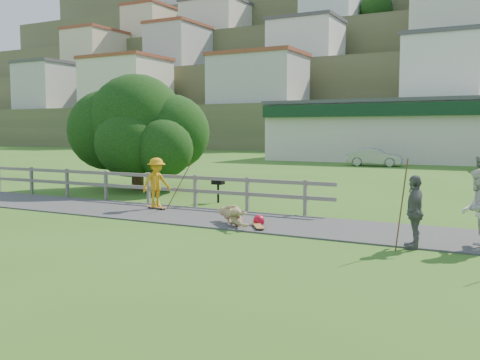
{
  "coord_description": "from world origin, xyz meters",
  "views": [
    {
      "loc": [
        7.86,
        -12.0,
        2.61
      ],
      "look_at": [
        0.42,
        2.0,
        1.13
      ],
      "focal_mm": 40.0,
      "sensor_mm": 36.0,
      "label": 1
    }
  ],
  "objects_px": {
    "spectator_a": "(478,210)",
    "car_silver": "(375,157)",
    "skater_rider": "(157,185)",
    "tree": "(137,142)",
    "bbq": "(218,191)",
    "skater_fallen": "(233,215)",
    "spectator_b": "(414,212)"
  },
  "relations": [
    {
      "from": "car_silver",
      "to": "skater_rider",
      "type": "bearing_deg",
      "value": 169.78
    },
    {
      "from": "spectator_a",
      "to": "car_silver",
      "type": "height_order",
      "value": "spectator_a"
    },
    {
      "from": "tree",
      "to": "bbq",
      "type": "bearing_deg",
      "value": -20.75
    },
    {
      "from": "skater_rider",
      "to": "spectator_b",
      "type": "height_order",
      "value": "spectator_b"
    },
    {
      "from": "spectator_a",
      "to": "tree",
      "type": "relative_size",
      "value": 0.26
    },
    {
      "from": "skater_rider",
      "to": "spectator_b",
      "type": "bearing_deg",
      "value": -83.14
    },
    {
      "from": "spectator_b",
      "to": "bbq",
      "type": "xyz_separation_m",
      "value": [
        -7.62,
        4.45,
        -0.38
      ]
    },
    {
      "from": "skater_rider",
      "to": "spectator_a",
      "type": "relative_size",
      "value": 0.9
    },
    {
      "from": "skater_fallen",
      "to": "tree",
      "type": "distance_m",
      "value": 10.16
    },
    {
      "from": "spectator_b",
      "to": "car_silver",
      "type": "height_order",
      "value": "spectator_b"
    },
    {
      "from": "skater_fallen",
      "to": "tree",
      "type": "height_order",
      "value": "tree"
    },
    {
      "from": "spectator_a",
      "to": "bbq",
      "type": "relative_size",
      "value": 2.03
    },
    {
      "from": "skater_fallen",
      "to": "bbq",
      "type": "distance_m",
      "value": 4.82
    },
    {
      "from": "skater_rider",
      "to": "spectator_b",
      "type": "distance_m",
      "value": 8.74
    },
    {
      "from": "skater_rider",
      "to": "bbq",
      "type": "relative_size",
      "value": 1.84
    },
    {
      "from": "spectator_a",
      "to": "skater_rider",
      "type": "bearing_deg",
      "value": -99.16
    },
    {
      "from": "skater_fallen",
      "to": "tree",
      "type": "xyz_separation_m",
      "value": [
        -8.05,
        5.93,
        1.78
      ]
    },
    {
      "from": "spectator_a",
      "to": "car_silver",
      "type": "bearing_deg",
      "value": -162.09
    },
    {
      "from": "spectator_b",
      "to": "spectator_a",
      "type": "bearing_deg",
      "value": 94.53
    },
    {
      "from": "skater_fallen",
      "to": "tree",
      "type": "relative_size",
      "value": 0.25
    },
    {
      "from": "skater_fallen",
      "to": "car_silver",
      "type": "distance_m",
      "value": 26.57
    },
    {
      "from": "car_silver",
      "to": "tree",
      "type": "bearing_deg",
      "value": 157.38
    },
    {
      "from": "skater_rider",
      "to": "bbq",
      "type": "xyz_separation_m",
      "value": [
        0.89,
        2.48,
        -0.37
      ]
    },
    {
      "from": "bbq",
      "to": "car_silver",
      "type": "bearing_deg",
      "value": 85.98
    },
    {
      "from": "spectator_a",
      "to": "tree",
      "type": "distance_m",
      "value": 15.39
    },
    {
      "from": "skater_fallen",
      "to": "spectator_a",
      "type": "distance_m",
      "value": 6.12
    },
    {
      "from": "tree",
      "to": "bbq",
      "type": "height_order",
      "value": "tree"
    },
    {
      "from": "car_silver",
      "to": "bbq",
      "type": "bearing_deg",
      "value": 171.8
    },
    {
      "from": "car_silver",
      "to": "spectator_b",
      "type": "bearing_deg",
      "value": -172.35
    },
    {
      "from": "bbq",
      "to": "tree",
      "type": "bearing_deg",
      "value": 155.48
    },
    {
      "from": "skater_rider",
      "to": "skater_fallen",
      "type": "xyz_separation_m",
      "value": [
        3.68,
        -1.46,
        -0.5
      ]
    },
    {
      "from": "car_silver",
      "to": "bbq",
      "type": "xyz_separation_m",
      "value": [
        -0.1,
        -22.5,
        -0.21
      ]
    }
  ]
}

